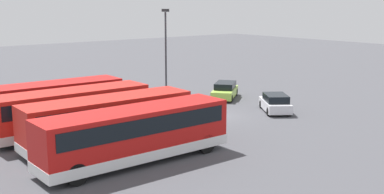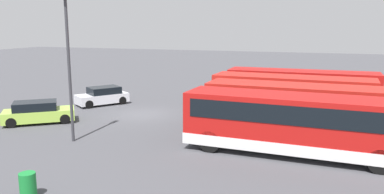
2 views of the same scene
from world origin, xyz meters
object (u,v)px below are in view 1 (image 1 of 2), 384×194
Objects in this scene: lamp_post_tall at (166,48)px; bus_single_deck_third at (71,110)px; car_small_green at (225,91)px; car_hatchback_silver at (275,103)px; bus_single_deck_near_end at (136,133)px; bus_single_deck_second at (109,120)px; bus_single_deck_fourth at (48,102)px; waste_bin_yellow at (102,88)px.

bus_single_deck_third is at bearing 114.55° from lamp_post_tall.
bus_single_deck_third reaches higher than car_small_green.
bus_single_deck_third is at bearing 99.24° from car_small_green.
car_hatchback_silver is 0.94× the size of car_small_green.
bus_single_deck_near_end and bus_single_deck_second have the same top height.
car_small_green is (2.61, -16.03, -0.92)m from bus_single_deck_third.
bus_single_deck_second is 0.99× the size of bus_single_deck_fourth.
lamp_post_tall is at bearing -50.38° from bus_single_deck_second.
car_hatchback_silver is at bearing -77.35° from bus_single_deck_near_end.
bus_single_deck_second and bus_single_deck_third have the same top height.
car_hatchback_silver is at bearing -90.81° from bus_single_deck_second.
bus_single_deck_third is at bearing 9.57° from bus_single_deck_second.
car_hatchback_silver is at bearing 173.86° from car_small_green.
lamp_post_tall reaches higher than bus_single_deck_near_end.
bus_single_deck_third reaches higher than car_hatchback_silver.
lamp_post_tall reaches higher than bus_single_deck_fourth.
waste_bin_yellow is (19.00, -8.33, -1.15)m from bus_single_deck_near_end.
bus_single_deck_second reaches higher than car_small_green.
waste_bin_yellow is at bearing -36.27° from bus_single_deck_third.
bus_single_deck_second is at bearing -6.01° from bus_single_deck_near_end.
bus_single_deck_second is 16.68m from car_small_green.
lamp_post_tall is (1.71, -11.51, 3.03)m from bus_single_deck_fourth.
car_hatchback_silver is 17.01m from waste_bin_yellow.
lamp_post_tall is at bearing 23.25° from car_hatchback_silver.
bus_single_deck_fourth is at bearing 1.67° from bus_single_deck_third.
car_hatchback_silver is at bearing -156.75° from lamp_post_tall.
waste_bin_yellow is at bearing 23.39° from car_hatchback_silver.
bus_single_deck_fourth is (7.22, 0.73, 0.00)m from bus_single_deck_second.
bus_single_deck_near_end is 11.48× the size of waste_bin_yellow.
bus_single_deck_near_end is 10.82m from bus_single_deck_fourth.
car_small_green is at bearing -93.18° from bus_single_deck_fourth.
car_small_green is 6.61m from lamp_post_tall.
bus_single_deck_near_end and bus_single_deck_fourth have the same top height.
bus_single_deck_near_end is 2.55× the size of car_hatchback_silver.
waste_bin_yellow is at bearing 39.39° from car_small_green.
bus_single_deck_fourth reaches higher than car_small_green.
bus_single_deck_third is 12.90m from lamp_post_tall.
car_hatchback_silver is (-3.92, -15.33, -0.92)m from bus_single_deck_third.
bus_single_deck_third reaches higher than waste_bin_yellow.
car_small_green is (6.32, -15.41, -0.92)m from bus_single_deck_second.
bus_single_deck_second is 1.33× the size of lamp_post_tall.
lamp_post_tall is (9.13, 3.92, 3.95)m from car_hatchback_silver.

